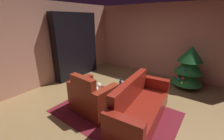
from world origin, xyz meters
The scene contains 11 objects.
ground_plane centered at (0.00, 0.00, 0.00)m, with size 6.64×6.64×0.00m, color olive.
wall_back centered at (0.00, 2.80, 1.28)m, with size 5.39×0.06×2.56m, color tan.
wall_left centered at (-2.67, 0.00, 1.28)m, with size 0.06×5.65×2.56m, color tan.
area_rug centered at (0.04, -0.24, 0.00)m, with size 2.69×1.84×0.01m, color maroon.
bookshelf_unit centered at (-2.43, 0.97, 1.08)m, with size 0.32×1.74×2.25m.
armchair_red centered at (-0.42, -0.50, 0.34)m, with size 1.06×0.75×0.94m.
couch_red centered at (0.61, -0.16, 0.30)m, with size 0.88×2.00×0.89m.
coffee_table centered at (0.00, -0.10, 0.41)m, with size 0.67×0.67×0.46m.
book_stack_on_table centered at (0.03, -0.12, 0.53)m, with size 0.24×0.18×0.13m.
bottle_on_table centered at (-0.03, 0.08, 0.57)m, with size 0.06×0.06×0.28m.
decorated_tree centered at (1.09, 2.16, 0.68)m, with size 0.90×0.90×1.31m.
Camera 1 is at (1.69, -2.62, 2.08)m, focal length 23.57 mm.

